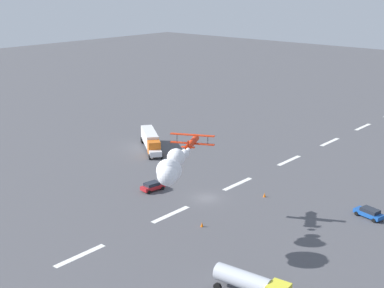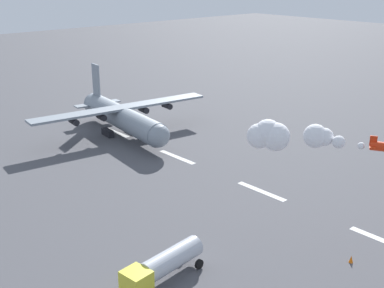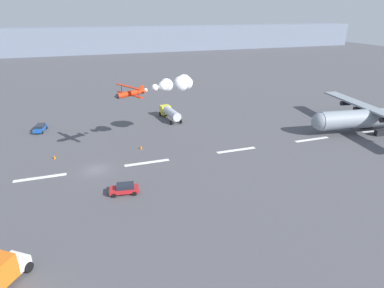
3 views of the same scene
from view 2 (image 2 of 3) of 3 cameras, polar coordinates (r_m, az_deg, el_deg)
runway_stripe_5 at (r=59.74m, az=21.00°, el=-10.26°), size 8.00×0.90×0.01m
runway_stripe_6 at (r=68.09m, az=7.92°, el=-5.36°), size 8.00×0.90×0.01m
runway_stripe_7 at (r=79.49m, az=-1.72°, el=-1.49°), size 8.00×0.90×0.01m
runway_stripe_8 at (r=92.80m, az=-8.74°, el=1.37°), size 8.00×0.90×0.01m
cargo_transport_plane at (r=89.08m, az=-7.63°, el=2.95°), size 26.93×33.39×11.24m
stunt_biplane_red at (r=52.39m, az=10.91°, el=0.86°), size 16.50×10.99×3.24m
fuel_tanker_truck at (r=48.68m, az=-3.39°, el=-13.63°), size 3.67×9.33×2.90m
traffic_cone_far at (r=54.51m, az=17.67°, el=-12.40°), size 0.44×0.44×0.75m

